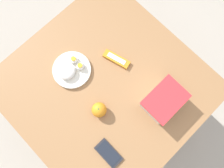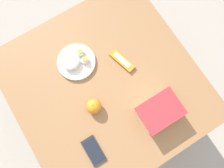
# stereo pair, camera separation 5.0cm
# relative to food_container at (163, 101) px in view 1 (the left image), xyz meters

# --- Properties ---
(ground_plane) EXTENTS (10.00, 10.00, 0.00)m
(ground_plane) POSITION_rel_food_container_xyz_m (0.14, -0.25, -0.76)
(ground_plane) COLOR #B2A899
(table) EXTENTS (0.91, 0.92, 0.72)m
(table) POSITION_rel_food_container_xyz_m (0.14, -0.25, -0.17)
(table) COLOR #996B42
(table) RESTS_ON ground_plane
(food_container) EXTENTS (0.19, 0.14, 0.10)m
(food_container) POSITION_rel_food_container_xyz_m (0.00, 0.00, 0.00)
(food_container) COLOR white
(food_container) RESTS_ON table
(orange_fruit) EXTENTS (0.07, 0.07, 0.07)m
(orange_fruit) POSITION_rel_food_container_xyz_m (0.24, -0.18, -0.01)
(orange_fruit) COLOR orange
(orange_fruit) RESTS_ON table
(rice_plate) EXTENTS (0.19, 0.19, 0.06)m
(rice_plate) POSITION_rel_food_container_xyz_m (0.21, -0.43, -0.03)
(rice_plate) COLOR silver
(rice_plate) RESTS_ON table
(candy_bar) EXTENTS (0.08, 0.15, 0.02)m
(candy_bar) POSITION_rel_food_container_xyz_m (0.00, -0.31, -0.04)
(candy_bar) COLOR orange
(candy_bar) RESTS_ON table
(cell_phone) EXTENTS (0.07, 0.13, 0.01)m
(cell_phone) POSITION_rel_food_container_xyz_m (0.35, -0.01, -0.04)
(cell_phone) COLOR #232328
(cell_phone) RESTS_ON table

